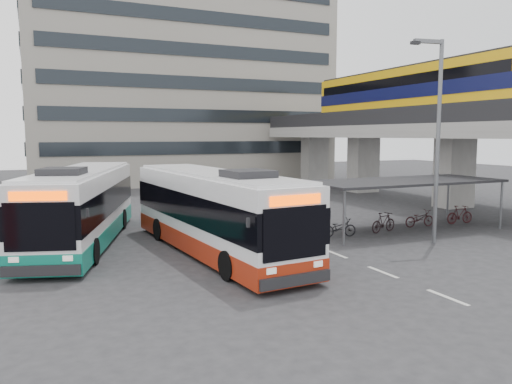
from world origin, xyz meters
name	(u,v)px	position (x,y,z in m)	size (l,w,h in m)	color
ground	(280,260)	(0.00, 0.00, 0.00)	(120.00, 120.00, 0.00)	#28282B
viaduct	(412,115)	(17.00, 12.29, 6.23)	(8.00, 32.00, 9.68)	gray
bike_shelter	(403,198)	(8.45, 3.00, 1.64)	(10.00, 4.00, 2.54)	#595B60
office_block	(178,62)	(6.00, 36.00, 12.50)	(30.00, 15.00, 25.00)	gray
road_markings	(383,272)	(2.50, -3.00, 0.01)	(0.15, 7.60, 0.01)	beige
bus_main	(214,213)	(-1.92, 2.24, 1.66)	(3.61, 12.26, 3.57)	white
bus_teal	(82,207)	(-6.63, 6.25, 1.65)	(6.12, 12.26, 3.56)	white
pedestrian	(227,238)	(-1.80, 0.98, 0.85)	(0.62, 0.40, 1.69)	black
lamp_post	(436,129)	(7.47, -0.11, 5.03)	(1.55, 0.44, 8.83)	#595B60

